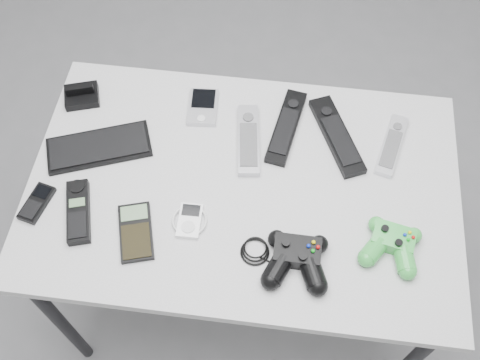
# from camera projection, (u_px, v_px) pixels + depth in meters

# --- Properties ---
(floor) EXTENTS (3.50, 3.50, 0.00)m
(floor) POSITION_uv_depth(u_px,v_px,m) (218.00, 302.00, 1.94)
(floor) COLOR slate
(floor) RESTS_ON ground
(desk) EXTENTS (1.05, 0.68, 0.70)m
(desk) POSITION_uv_depth(u_px,v_px,m) (243.00, 196.00, 1.42)
(desk) COLOR #A3A2A5
(desk) RESTS_ON floor
(pda_keyboard) EXTENTS (0.28, 0.19, 0.02)m
(pda_keyboard) POSITION_uv_depth(u_px,v_px,m) (99.00, 147.00, 1.42)
(pda_keyboard) COLOR black
(pda_keyboard) RESTS_ON desk
(dock_bracket) EXTENTS (0.11, 0.10, 0.05)m
(dock_bracket) POSITION_uv_depth(u_px,v_px,m) (81.00, 93.00, 1.49)
(dock_bracket) COLOR black
(dock_bracket) RESTS_ON desk
(pda) EXTENTS (0.08, 0.12, 0.02)m
(pda) POSITION_uv_depth(u_px,v_px,m) (203.00, 107.00, 1.48)
(pda) COLOR #B5B4BC
(pda) RESTS_ON desk
(remote_silver_a) EXTENTS (0.08, 0.22, 0.02)m
(remote_silver_a) POSITION_uv_depth(u_px,v_px,m) (248.00, 139.00, 1.42)
(remote_silver_a) COLOR #B5B4BC
(remote_silver_a) RESTS_ON desk
(remote_black_a) EXTENTS (0.09, 0.24, 0.02)m
(remote_black_a) POSITION_uv_depth(u_px,v_px,m) (286.00, 126.00, 1.45)
(remote_black_a) COLOR black
(remote_black_a) RESTS_ON desk
(remote_black_b) EXTENTS (0.16, 0.25, 0.02)m
(remote_black_b) POSITION_uv_depth(u_px,v_px,m) (337.00, 135.00, 1.43)
(remote_black_b) COLOR black
(remote_black_b) RESTS_ON desk
(remote_silver_b) EXTENTS (0.09, 0.19, 0.02)m
(remote_silver_b) POSITION_uv_depth(u_px,v_px,m) (392.00, 145.00, 1.42)
(remote_silver_b) COLOR silver
(remote_silver_b) RESTS_ON desk
(mobile_phone) EXTENTS (0.07, 0.11, 0.02)m
(mobile_phone) POSITION_uv_depth(u_px,v_px,m) (37.00, 203.00, 1.33)
(mobile_phone) COLOR black
(mobile_phone) RESTS_ON desk
(cordless_handset) EXTENTS (0.10, 0.17, 0.03)m
(cordless_handset) POSITION_uv_depth(u_px,v_px,m) (78.00, 212.00, 1.32)
(cordless_handset) COLOR black
(cordless_handset) RESTS_ON desk
(calculator) EXTENTS (0.11, 0.16, 0.01)m
(calculator) POSITION_uv_depth(u_px,v_px,m) (136.00, 232.00, 1.29)
(calculator) COLOR black
(calculator) RESTS_ON desk
(mp3_player) EXTENTS (0.08, 0.09, 0.02)m
(mp3_player) POSITION_uv_depth(u_px,v_px,m) (190.00, 220.00, 1.31)
(mp3_player) COLOR white
(mp3_player) RESTS_ON desk
(controller_black) EXTENTS (0.25, 0.16, 0.05)m
(controller_black) POSITION_uv_depth(u_px,v_px,m) (297.00, 258.00, 1.24)
(controller_black) COLOR black
(controller_black) RESTS_ON desk
(controller_green) EXTENTS (0.16, 0.17, 0.05)m
(controller_green) POSITION_uv_depth(u_px,v_px,m) (392.00, 243.00, 1.26)
(controller_green) COLOR green
(controller_green) RESTS_ON desk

